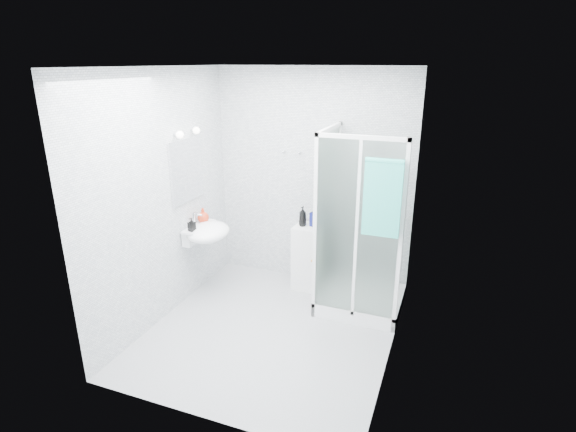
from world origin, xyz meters
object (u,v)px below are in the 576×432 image
at_px(shampoo_bottle_a, 303,216).
at_px(soap_dispenser_black, 192,225).
at_px(wall_basin, 206,232).
at_px(storage_cabinet, 308,257).
at_px(soap_dispenser_orange, 203,215).
at_px(shampoo_bottle_b, 316,216).
at_px(hand_towel, 382,196).
at_px(shower_enclosure, 354,271).

bearing_deg(shampoo_bottle_a, soap_dispenser_black, -143.68).
xyz_separation_m(wall_basin, storage_cabinet, (1.03, 0.60, -0.40)).
bearing_deg(shampoo_bottle_a, soap_dispenser_orange, -156.15).
height_order(wall_basin, storage_cabinet, wall_basin).
bearing_deg(shampoo_bottle_b, wall_basin, -150.16).
bearing_deg(soap_dispenser_orange, storage_cabinet, 22.82).
bearing_deg(storage_cabinet, shampoo_bottle_b, 30.97).
distance_m(storage_cabinet, shampoo_bottle_a, 0.52).
bearing_deg(hand_towel, shampoo_bottle_a, 146.37).
bearing_deg(soap_dispenser_orange, shampoo_bottle_a, 23.85).
relative_size(hand_towel, soap_dispenser_orange, 4.37).
bearing_deg(soap_dispenser_black, hand_towel, 2.47).
bearing_deg(storage_cabinet, shampoo_bottle_a, -171.17).
height_order(wall_basin, shampoo_bottle_a, shampoo_bottle_a).
height_order(storage_cabinet, shampoo_bottle_b, shampoo_bottle_b).
xyz_separation_m(shower_enclosure, storage_cabinet, (-0.62, 0.28, -0.05)).
xyz_separation_m(shampoo_bottle_a, shampoo_bottle_b, (0.15, 0.05, 0.01)).
xyz_separation_m(wall_basin, hand_towel, (1.97, -0.09, 0.66)).
distance_m(wall_basin, soap_dispenser_black, 0.24).
bearing_deg(storage_cabinet, hand_towel, -33.68).
height_order(hand_towel, shampoo_bottle_a, hand_towel).
bearing_deg(hand_towel, soap_dispenser_black, -177.53).
bearing_deg(shower_enclosure, shampoo_bottle_b, 149.73).
height_order(shower_enclosure, hand_towel, shower_enclosure).
height_order(soap_dispenser_orange, soap_dispenser_black, soap_dispenser_orange).
height_order(shower_enclosure, soap_dispenser_orange, shower_enclosure).
height_order(hand_towel, soap_dispenser_orange, hand_towel).
bearing_deg(storage_cabinet, shower_enclosure, -21.84).
relative_size(wall_basin, soap_dispenser_orange, 3.25).
bearing_deg(shampoo_bottle_a, hand_towel, -33.63).
height_order(shower_enclosure, wall_basin, shower_enclosure).
xyz_separation_m(wall_basin, shampoo_bottle_b, (1.11, 0.64, 0.12)).
bearing_deg(soap_dispenser_black, wall_basin, 66.97).
distance_m(shower_enclosure, hand_towel, 1.13).
relative_size(shower_enclosure, shampoo_bottle_b, 8.02).
bearing_deg(storage_cabinet, soap_dispenser_orange, -154.85).
distance_m(wall_basin, soap_dispenser_orange, 0.22).
height_order(storage_cabinet, soap_dispenser_black, soap_dispenser_black).
xyz_separation_m(shampoo_bottle_b, soap_dispenser_black, (-1.18, -0.81, 0.02)).
bearing_deg(storage_cabinet, soap_dispenser_black, -142.92).
xyz_separation_m(shampoo_bottle_a, soap_dispenser_orange, (-1.06, -0.47, 0.03)).
height_order(storage_cabinet, hand_towel, hand_towel).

